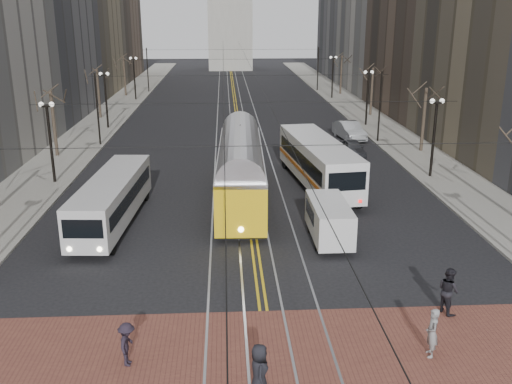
{
  "coord_description": "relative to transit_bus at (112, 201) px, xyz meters",
  "views": [
    {
      "loc": [
        -1.48,
        -21.86,
        11.83
      ],
      "look_at": [
        0.07,
        5.83,
        3.0
      ],
      "focal_mm": 40.0,
      "sensor_mm": 36.0,
      "label": 1
    }
  ],
  "objects": [
    {
      "name": "centre_lines",
      "position": [
        8.0,
        35.43,
        -1.38
      ],
      "size": [
        0.42,
        130.0,
        0.01
      ],
      "primitive_type": "cube",
      "color": "gold",
      "rests_on": "ground"
    },
    {
      "name": "crosswalk_band",
      "position": [
        8.0,
        -13.57,
        -1.38
      ],
      "size": [
        25.0,
        6.0,
        0.01
      ],
      "primitive_type": "cube",
      "color": "brown",
      "rests_on": "ground"
    },
    {
      "name": "pedestrian_c",
      "position": [
        15.5,
        -11.07,
        -0.39
      ],
      "size": [
        1.02,
        1.15,
        1.97
      ],
      "primitive_type": "imported",
      "rotation": [
        0.0,
        0.0,
        1.9
      ],
      "color": "black",
      "rests_on": "crosswalk_band"
    },
    {
      "name": "pedestrian_b",
      "position": [
        13.75,
        -14.07,
        -0.45
      ],
      "size": [
        0.52,
        0.72,
        1.84
      ],
      "primitive_type": "imported",
      "rotation": [
        0.0,
        0.0,
        4.59
      ],
      "color": "gray",
      "rests_on": "crosswalk_band"
    },
    {
      "name": "pedestrian_d",
      "position": [
        3.02,
        -14.01,
        -0.57
      ],
      "size": [
        0.66,
        1.07,
        1.61
      ],
      "primitive_type": "imported",
      "rotation": [
        0.0,
        0.0,
        1.51
      ],
      "color": "black",
      "rests_on": "crosswalk_band"
    },
    {
      "name": "ground",
      "position": [
        8.0,
        -9.57,
        -1.38
      ],
      "size": [
        260.0,
        260.0,
        0.0
      ],
      "primitive_type": "plane",
      "color": "black",
      "rests_on": "ground"
    },
    {
      "name": "rear_bus",
      "position": [
        13.0,
        6.79,
        0.25
      ],
      "size": [
        4.17,
        12.73,
        3.26
      ],
      "primitive_type": "cube",
      "rotation": [
        0.0,
        0.0,
        0.12
      ],
      "color": "white",
      "rests_on": "ground"
    },
    {
      "name": "streetcar",
      "position": [
        7.5,
        3.97,
        0.39
      ],
      "size": [
        3.22,
        15.14,
        3.55
      ],
      "primitive_type": "cube",
      "rotation": [
        0.0,
        0.0,
        -0.03
      ],
      "color": "yellow",
      "rests_on": "ground"
    },
    {
      "name": "sedan_silver",
      "position": [
        18.5,
        21.97,
        -0.54
      ],
      "size": [
        2.56,
        5.37,
        1.7
      ],
      "primitive_type": "imported",
      "rotation": [
        0.0,
        0.0,
        0.15
      ],
      "color": "#A1A4A8",
      "rests_on": "ground"
    },
    {
      "name": "pedestrian_a",
      "position": [
        7.48,
        -16.07,
        -0.42
      ],
      "size": [
        0.64,
        0.96,
        1.91
      ],
      "primitive_type": "imported",
      "rotation": [
        0.0,
        0.0,
        1.61
      ],
      "color": "black",
      "rests_on": "crosswalk_band"
    },
    {
      "name": "sedan_grey",
      "position": [
        17.39,
        15.36,
        -0.7
      ],
      "size": [
        1.81,
        4.11,
        1.38
      ],
      "primitive_type": "imported",
      "rotation": [
        0.0,
        0.0,
        0.05
      ],
      "color": "#3A3B40",
      "rests_on": "ground"
    },
    {
      "name": "cargo_van",
      "position": [
        12.0,
        -3.23,
        -0.3
      ],
      "size": [
        1.89,
        4.9,
        2.16
      ],
      "primitive_type": "cube",
      "rotation": [
        0.0,
        0.0,
        0.0
      ],
      "color": "silver",
      "rests_on": "ground"
    },
    {
      "name": "transit_bus",
      "position": [
        0.0,
        0.0,
        0.0
      ],
      "size": [
        3.05,
        11.21,
        2.77
      ],
      "primitive_type": "cube",
      "rotation": [
        0.0,
        0.0,
        -0.07
      ],
      "color": "silver",
      "rests_on": "ground"
    },
    {
      "name": "trolley_wires",
      "position": [
        8.0,
        25.27,
        2.39
      ],
      "size": [
        25.96,
        120.0,
        6.6
      ],
      "color": "black",
      "rests_on": "ground"
    },
    {
      "name": "sidewalk_right",
      "position": [
        23.0,
        35.43,
        -1.31
      ],
      "size": [
        5.0,
        140.0,
        0.15
      ],
      "primitive_type": "cube",
      "color": "gray",
      "rests_on": "ground"
    },
    {
      "name": "lamp_posts",
      "position": [
        8.0,
        19.18,
        1.42
      ],
      "size": [
        27.6,
        57.2,
        5.6
      ],
      "color": "black",
      "rests_on": "ground"
    },
    {
      "name": "streetcar_rails",
      "position": [
        8.0,
        35.43,
        -1.38
      ],
      "size": [
        4.8,
        130.0,
        0.02
      ],
      "primitive_type": "cube",
      "color": "gray",
      "rests_on": "ground"
    },
    {
      "name": "sidewalk_left",
      "position": [
        -7.0,
        35.43,
        -1.31
      ],
      "size": [
        5.0,
        140.0,
        0.15
      ],
      "primitive_type": "cube",
      "color": "gray",
      "rests_on": "ground"
    },
    {
      "name": "street_trees",
      "position": [
        8.0,
        25.68,
        1.42
      ],
      "size": [
        31.68,
        53.28,
        5.6
      ],
      "color": "#382D23",
      "rests_on": "ground"
    }
  ]
}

